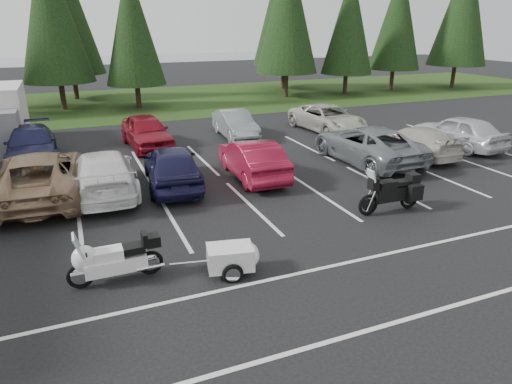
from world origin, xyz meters
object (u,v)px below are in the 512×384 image
object	(u,v)px
car_far_3	(235,124)
car_far_4	(328,118)
touring_motorcycle	(115,255)
car_near_6	(367,144)
car_near_5	(252,159)
adventure_motorcycle	(390,189)
car_near_3	(103,173)
car_near_8	(459,132)
car_far_1	(31,145)
car_far_2	(147,132)
cargo_trailer	(230,260)
car_near_2	(40,176)
car_near_4	(172,166)
car_near_7	(415,141)

from	to	relation	value
car_far_3	car_far_4	size ratio (longest dim) A/B	0.81
touring_motorcycle	car_near_6	bearing A→B (deg)	27.22
car_near_5	adventure_motorcycle	world-z (taller)	adventure_motorcycle
car_near_3	car_near_8	size ratio (longest dim) A/B	1.13
car_far_1	car_far_2	size ratio (longest dim) A/B	1.09
car_far_2	cargo_trailer	size ratio (longest dim) A/B	2.90
car_far_1	car_near_5	bearing A→B (deg)	-37.67
car_near_2	touring_motorcycle	xyz separation A→B (m)	(1.78, -6.62, -0.15)
touring_motorcycle	adventure_motorcycle	distance (m)	8.71
car_near_5	touring_motorcycle	size ratio (longest dim) A/B	1.86
car_near_2	cargo_trailer	xyz separation A→B (m)	(4.38, -7.32, -0.46)
car_near_4	adventure_motorcycle	size ratio (longest dim) A/B	1.85
car_near_4	car_near_7	bearing A→B (deg)	-174.14
car_near_3	car_far_2	size ratio (longest dim) A/B	1.14
car_near_7	cargo_trailer	world-z (taller)	car_near_7
touring_motorcycle	car_far_2	bearing A→B (deg)	76.10
car_far_3	touring_motorcycle	xyz separation A→B (m)	(-7.56, -12.58, -0.02)
car_near_5	car_near_4	bearing A→B (deg)	0.24
car_near_7	car_near_8	bearing A→B (deg)	-174.45
car_near_7	car_far_1	xyz separation A→B (m)	(-16.23, 5.73, 0.06)
car_far_2	cargo_trailer	world-z (taller)	car_far_2
car_near_2	touring_motorcycle	distance (m)	6.85
car_far_1	cargo_trailer	size ratio (longest dim) A/B	3.17
car_near_2	car_far_3	world-z (taller)	car_near_2
car_far_2	car_near_6	bearing A→B (deg)	-40.09
car_near_4	car_near_5	bearing A→B (deg)	-176.41
car_far_3	cargo_trailer	distance (m)	14.18
car_near_5	car_far_2	distance (m)	6.95
car_near_3	car_near_7	world-z (taller)	car_near_3
car_far_3	cargo_trailer	bearing A→B (deg)	-108.19
car_near_3	car_far_3	size ratio (longest dim) A/B	1.25
car_near_7	adventure_motorcycle	size ratio (longest dim) A/B	1.82
car_near_2	car_far_2	xyz separation A→B (m)	(4.60, 5.60, -0.04)
car_far_2	car_far_3	bearing A→B (deg)	0.32
car_near_3	car_near_5	size ratio (longest dim) A/B	1.16
car_near_8	car_far_2	size ratio (longest dim) A/B	1.01
car_far_1	cargo_trailer	distance (m)	13.44
car_near_8	car_far_2	distance (m)	15.21
car_near_4	car_far_3	world-z (taller)	car_near_4
car_near_8	adventure_motorcycle	bearing A→B (deg)	27.47
car_near_5	adventure_motorcycle	distance (m)	5.68
car_far_1	car_near_3	bearing A→B (deg)	-66.99
car_near_7	car_far_2	size ratio (longest dim) A/B	1.00
car_near_4	car_far_4	bearing A→B (deg)	-143.85
car_near_7	cargo_trailer	size ratio (longest dim) A/B	2.90
car_near_2	adventure_motorcycle	xyz separation A→B (m)	(10.43, -5.59, -0.06)
car_near_5	car_far_2	world-z (taller)	car_far_2
car_near_8	car_far_1	xyz separation A→B (m)	(-19.15, 5.41, -0.06)
car_near_8	adventure_motorcycle	size ratio (longest dim) A/B	1.84
car_near_4	car_near_5	distance (m)	3.15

